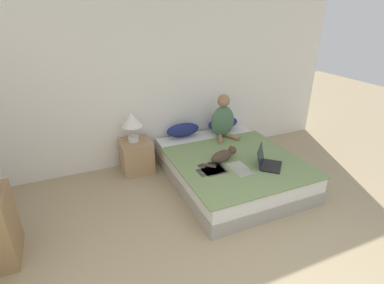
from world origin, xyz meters
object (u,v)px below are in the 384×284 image
Objects in this scene: laptop_open at (267,162)px; pillow_far at (223,123)px; pillow_near at (183,130)px; nightstand at (137,156)px; bed at (230,168)px; table_lamp at (132,122)px; person_sitting at (223,119)px; cat_tabby at (223,155)px.

pillow_far is at bearing 40.14° from laptop_open.
pillow_near is 0.88m from nightstand.
pillow_far reaches higher than bed.
table_lamp is at bearing 145.22° from bed.
pillow_near is 1.56m from laptop_open.
person_sitting is 1.53× the size of laptop_open.
nightstand is (-1.43, 0.18, -0.47)m from person_sitting.
laptop_open reaches higher than cat_tabby.
nightstand is at bearing 172.85° from person_sitting.
pillow_far is at bearing 59.71° from person_sitting.
pillow_far is 1.12× the size of nightstand.
person_sitting is at bearing -24.69° from pillow_near.
bed is 1.62m from table_lamp.
pillow_near and pillow_far have the same top height.
pillow_far is 1.61m from nightstand.
pillow_far is (0.76, 0.00, 0.00)m from pillow_near.
pillow_near is (-0.38, 0.93, 0.32)m from bed.
table_lamp reaches higher than bed.
laptop_open is at bearing -64.68° from pillow_near.
person_sitting reaches higher than bed.
laptop_open is (0.67, -1.41, -0.06)m from pillow_near.
person_sitting is 0.89m from cat_tabby.
cat_tabby is at bearing -150.89° from bed.
cat_tabby is (-0.19, -0.10, 0.30)m from bed.
table_lamp is (-1.52, 1.33, 0.36)m from laptop_open.
cat_tabby is (0.19, -1.04, -0.03)m from pillow_near.
bed is at bearing -112.10° from pillow_far.
table_lamp reaches higher than pillow_near.
laptop_open is at bearing -54.00° from cat_tabby.
pillow_far is 1.21× the size of laptop_open.
person_sitting reaches higher than cat_tabby.
cat_tabby is at bearing -42.71° from nightstand.
pillow_near is 1.12× the size of nightstand.
bed is 1.47m from nightstand.
laptop_open reaches higher than pillow_far.
pillow_far is 1.64m from table_lamp.
laptop_open reaches higher than bed.
pillow_far is 1.42m from laptop_open.
pillow_near is 1.00× the size of pillow_far.
cat_tabby is at bearing -117.97° from person_sitting.
pillow_near is 1.24× the size of table_lamp.
person_sitting is (-0.16, -0.27, 0.19)m from pillow_far.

